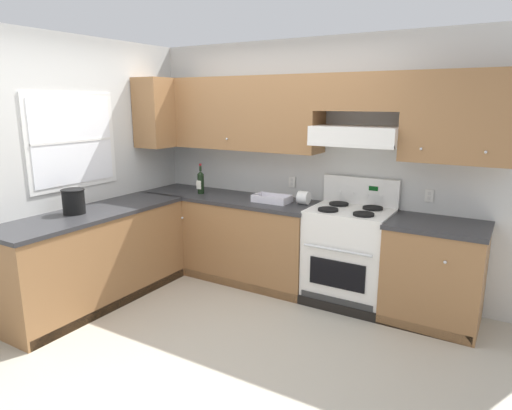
# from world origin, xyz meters

# --- Properties ---
(ground_plane) EXTENTS (7.04, 7.04, 0.00)m
(ground_plane) POSITION_xyz_m (0.00, 0.00, 0.00)
(ground_plane) COLOR #B2AA99
(wall_back) EXTENTS (4.68, 0.57, 2.55)m
(wall_back) POSITION_xyz_m (0.40, 1.53, 1.48)
(wall_back) COLOR silver
(wall_back) RESTS_ON ground_plane
(wall_left) EXTENTS (0.47, 4.00, 2.55)m
(wall_left) POSITION_xyz_m (-1.59, 0.23, 1.34)
(wall_left) COLOR silver
(wall_left) RESTS_ON ground_plane
(counter_back_run) EXTENTS (3.60, 0.65, 0.91)m
(counter_back_run) POSITION_xyz_m (0.10, 1.24, 0.45)
(counter_back_run) COLOR olive
(counter_back_run) RESTS_ON ground_plane
(counter_left_run) EXTENTS (0.63, 1.91, 0.91)m
(counter_left_run) POSITION_xyz_m (-1.24, -0.00, 0.45)
(counter_left_run) COLOR olive
(counter_left_run) RESTS_ON ground_plane
(stove) EXTENTS (0.76, 0.62, 1.20)m
(stove) POSITION_xyz_m (0.86, 1.25, 0.48)
(stove) COLOR white
(stove) RESTS_ON ground_plane
(wine_bottle) EXTENTS (0.07, 0.08, 0.34)m
(wine_bottle) POSITION_xyz_m (-0.88, 1.21, 1.05)
(wine_bottle) COLOR black
(wine_bottle) RESTS_ON counter_back_run
(bowl) EXTENTS (0.38, 0.22, 0.07)m
(bowl) POSITION_xyz_m (0.02, 1.24, 0.94)
(bowl) COLOR silver
(bowl) RESTS_ON counter_back_run
(bucket) EXTENTS (0.21, 0.21, 0.23)m
(bucket) POSITION_xyz_m (-1.31, -0.14, 1.03)
(bucket) COLOR black
(bucket) RESTS_ON counter_left_run
(paper_towel_roll) EXTENTS (0.11, 0.13, 0.13)m
(paper_towel_roll) POSITION_xyz_m (0.35, 1.31, 0.98)
(paper_towel_roll) COLOR white
(paper_towel_roll) RESTS_ON counter_back_run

